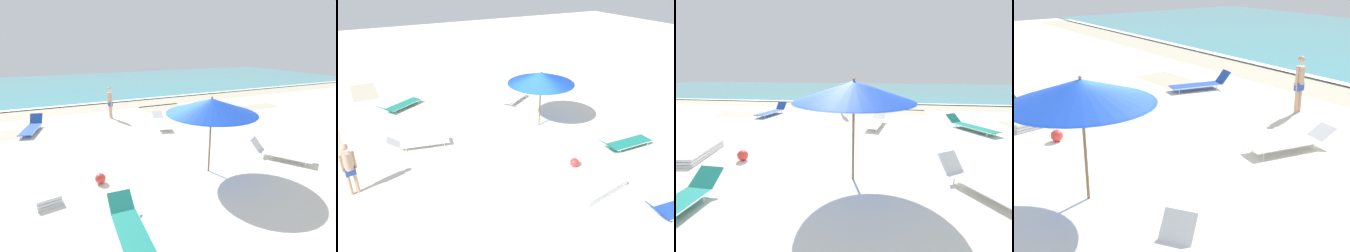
% 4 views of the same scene
% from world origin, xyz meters
% --- Properties ---
extents(ground_plane, '(60.00, 60.00, 0.16)m').
position_xyz_m(ground_plane, '(0.00, 0.01, -0.08)').
color(ground_plane, silver).
extents(ocean_water, '(60.00, 19.63, 0.07)m').
position_xyz_m(ocean_water, '(0.00, 20.24, 0.03)').
color(ocean_water, teal).
rests_on(ocean_water, ground_plane).
extents(beach_umbrella, '(2.80, 2.80, 2.48)m').
position_xyz_m(beach_umbrella, '(0.94, -1.18, 2.17)').
color(beach_umbrella, olive).
rests_on(beach_umbrella, ground_plane).
extents(lounger_stack, '(0.90, 1.94, 0.24)m').
position_xyz_m(lounger_stack, '(-3.96, -0.31, 0.12)').
color(lounger_stack, white).
rests_on(lounger_stack, ground_plane).
extents(sun_lounger_near_water_left, '(1.70, 2.30, 0.53)m').
position_xyz_m(sun_lounger_near_water_left, '(5.63, 3.89, 0.21)').
color(sun_lounger_near_water_left, '#1E8475').
rests_on(sun_lounger_near_water_left, ground_plane).
extents(sun_lounger_near_water_right, '(1.64, 2.09, 0.61)m').
position_xyz_m(sun_lounger_near_water_right, '(3.80, -1.42, 0.22)').
color(sun_lounger_near_water_right, white).
rests_on(sun_lounger_near_water_right, ground_plane).
extents(sun_lounger_mid_beach_solo, '(1.10, 2.33, 0.61)m').
position_xyz_m(sun_lounger_mid_beach_solo, '(-4.40, 5.81, 0.22)').
color(sun_lounger_mid_beach_solo, blue).
rests_on(sun_lounger_mid_beach_solo, ground_plane).
extents(sun_lounger_mid_beach_pair_a, '(1.07, 2.41, 0.48)m').
position_xyz_m(sun_lounger_mid_beach_pair_a, '(1.52, 4.01, 0.20)').
color(sun_lounger_mid_beach_pair_a, white).
rests_on(sun_lounger_mid_beach_pair_a, ground_plane).
extents(beachgoer_wading_adult, '(0.27, 0.44, 1.76)m').
position_xyz_m(beachgoer_wading_adult, '(-0.45, 6.51, 1.00)').
color(beachgoer_wading_adult, tan).
rests_on(beachgoer_wading_adult, ground_plane).
extents(beach_ball, '(0.32, 0.32, 0.32)m').
position_xyz_m(beach_ball, '(-2.41, -0.49, 0.16)').
color(beach_ball, red).
rests_on(beach_ball, ground_plane).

